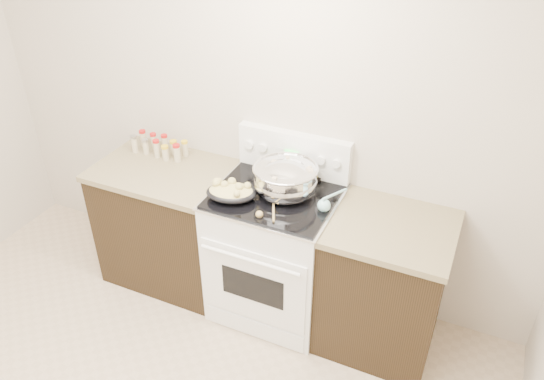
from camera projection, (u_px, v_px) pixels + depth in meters
The scene contains 10 objects.
room_shell at pixel (25, 193), 1.89m from camera, with size 4.10×3.60×2.75m.
counter_left at pixel (171, 223), 3.83m from camera, with size 0.93×0.67×0.92m.
counter_right at pixel (383, 284), 3.29m from camera, with size 0.73×0.67×0.92m.
kitchen_range at pixel (275, 250), 3.52m from camera, with size 0.78×0.73×1.22m.
mixing_bowl at pixel (285, 180), 3.23m from camera, with size 0.40×0.40×0.24m.
roasting_pan at pixel (231, 192), 3.20m from camera, with size 0.35×0.29×0.12m.
baking_sheet at pixel (291, 172), 3.45m from camera, with size 0.45×0.38×0.06m.
wooden_spoon at pixel (265, 212), 3.09m from camera, with size 0.13×0.25×0.04m.
blue_ladle at pixel (325, 204), 3.12m from camera, with size 0.11×0.27×0.10m.
spice_jars at pixel (160, 146), 3.71m from camera, with size 0.40×0.15×0.13m.
Camera 1 is at (1.46, -1.08, 2.74)m, focal length 35.00 mm.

